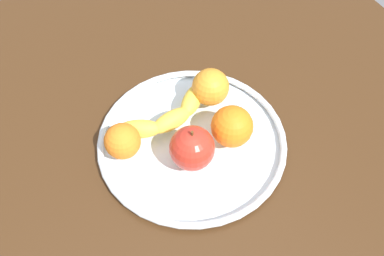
{
  "coord_description": "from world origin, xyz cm",
  "views": [
    {
      "loc": [
        -19.31,
        -38.07,
        63.01
      ],
      "look_at": [
        0.0,
        0.0,
        4.8
      ],
      "focal_mm": 39.48,
      "sensor_mm": 36.0,
      "label": 1
    }
  ],
  "objects_px": {
    "orange_back_left": "(122,141)",
    "orange_center": "(232,126)",
    "banana": "(169,115)",
    "orange_back_right": "(210,87)",
    "fruit_bowl": "(192,141)",
    "apple": "(192,148)"
  },
  "relations": [
    {
      "from": "orange_back_left",
      "to": "orange_center",
      "type": "relative_size",
      "value": 0.85
    },
    {
      "from": "banana",
      "to": "orange_back_right",
      "type": "relative_size",
      "value": 2.84
    },
    {
      "from": "fruit_bowl",
      "to": "apple",
      "type": "relative_size",
      "value": 4.03
    },
    {
      "from": "orange_back_left",
      "to": "orange_back_right",
      "type": "height_order",
      "value": "orange_back_right"
    },
    {
      "from": "fruit_bowl",
      "to": "banana",
      "type": "distance_m",
      "value": 0.06
    },
    {
      "from": "apple",
      "to": "orange_back_left",
      "type": "height_order",
      "value": "apple"
    },
    {
      "from": "apple",
      "to": "orange_center",
      "type": "relative_size",
      "value": 1.15
    },
    {
      "from": "apple",
      "to": "orange_center",
      "type": "distance_m",
      "value": 0.08
    },
    {
      "from": "apple",
      "to": "orange_center",
      "type": "height_order",
      "value": "apple"
    },
    {
      "from": "apple",
      "to": "orange_back_right",
      "type": "xyz_separation_m",
      "value": [
        0.09,
        0.11,
        -0.0
      ]
    },
    {
      "from": "fruit_bowl",
      "to": "orange_back_right",
      "type": "bearing_deg",
      "value": 42.39
    },
    {
      "from": "orange_back_left",
      "to": "apple",
      "type": "bearing_deg",
      "value": -35.99
    },
    {
      "from": "apple",
      "to": "orange_back_left",
      "type": "xyz_separation_m",
      "value": [
        -0.1,
        0.07,
        -0.01
      ]
    },
    {
      "from": "banana",
      "to": "orange_back_left",
      "type": "height_order",
      "value": "orange_back_left"
    },
    {
      "from": "fruit_bowl",
      "to": "orange_center",
      "type": "relative_size",
      "value": 4.62
    },
    {
      "from": "apple",
      "to": "orange_back_right",
      "type": "height_order",
      "value": "apple"
    },
    {
      "from": "apple",
      "to": "orange_back_right",
      "type": "relative_size",
      "value": 1.21
    },
    {
      "from": "fruit_bowl",
      "to": "banana",
      "type": "bearing_deg",
      "value": 109.21
    },
    {
      "from": "banana",
      "to": "orange_center",
      "type": "relative_size",
      "value": 2.7
    },
    {
      "from": "fruit_bowl",
      "to": "apple",
      "type": "distance_m",
      "value": 0.07
    },
    {
      "from": "orange_back_right",
      "to": "banana",
      "type": "bearing_deg",
      "value": -172.54
    },
    {
      "from": "orange_back_right",
      "to": "orange_center",
      "type": "xyz_separation_m",
      "value": [
        -0.01,
        -0.1,
        0.0
      ]
    }
  ]
}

